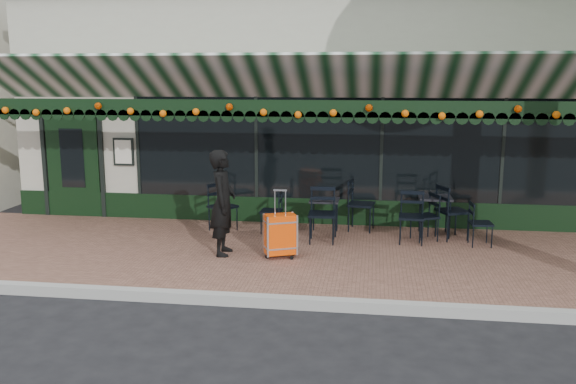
# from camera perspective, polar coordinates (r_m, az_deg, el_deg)

# --- Properties ---
(ground) EXTENTS (80.00, 80.00, 0.00)m
(ground) POSITION_cam_1_polar(r_m,az_deg,el_deg) (8.24, -1.26, -10.49)
(ground) COLOR black
(ground) RESTS_ON ground
(sidewalk) EXTENTS (18.00, 4.00, 0.15)m
(sidewalk) POSITION_cam_1_polar(r_m,az_deg,el_deg) (10.08, 0.58, -6.00)
(sidewalk) COLOR brown
(sidewalk) RESTS_ON ground
(curb) EXTENTS (18.00, 0.16, 0.15)m
(curb) POSITION_cam_1_polar(r_m,az_deg,el_deg) (8.14, -1.35, -10.20)
(curb) COLOR #9E9E99
(curb) RESTS_ON ground
(restaurant_building) EXTENTS (12.00, 9.60, 4.50)m
(restaurant_building) POSITION_cam_1_polar(r_m,az_deg,el_deg) (15.47, 3.44, 8.14)
(restaurant_building) COLOR #AAA593
(restaurant_building) RESTS_ON ground
(woman) EXTENTS (0.45, 0.65, 1.70)m
(woman) POSITION_cam_1_polar(r_m,az_deg,el_deg) (9.78, -6.11, -1.00)
(woman) COLOR black
(woman) RESTS_ON sidewalk
(suitcase) EXTENTS (0.54, 0.43, 1.09)m
(suitcase) POSITION_cam_1_polar(r_m,az_deg,el_deg) (9.65, -0.73, -4.05)
(suitcase) COLOR #F24607
(suitcase) RESTS_ON sidewalk
(cafe_table_a) EXTENTS (0.58, 0.58, 0.71)m
(cafe_table_a) POSITION_cam_1_polar(r_m,az_deg,el_deg) (11.25, 13.60, -0.78)
(cafe_table_a) COLOR black
(cafe_table_a) RESTS_ON sidewalk
(cafe_table_b) EXTENTS (0.52, 0.52, 0.64)m
(cafe_table_b) POSITION_cam_1_polar(r_m,az_deg,el_deg) (11.06, 3.43, -1.01)
(cafe_table_b) COLOR black
(cafe_table_b) RESTS_ON sidewalk
(chair_a_left) EXTENTS (0.55, 0.55, 0.84)m
(chair_a_left) POSITION_cam_1_polar(r_m,az_deg,el_deg) (10.91, 12.67, -2.28)
(chair_a_left) COLOR black
(chair_a_left) RESTS_ON sidewalk
(chair_a_right) EXTENTS (0.65, 0.65, 0.98)m
(chair_a_right) POSITION_cam_1_polar(r_m,az_deg,el_deg) (11.12, 15.13, -1.79)
(chair_a_right) COLOR black
(chair_a_right) RESTS_ON sidewalk
(chair_a_front) EXTENTS (0.47, 0.47, 0.90)m
(chair_a_front) POSITION_cam_1_polar(r_m,az_deg,el_deg) (10.68, 11.49, -2.36)
(chair_a_front) COLOR black
(chair_a_front) RESTS_ON sidewalk
(chair_a_extra) EXTENTS (0.41, 0.41, 0.76)m
(chair_a_extra) POSITION_cam_1_polar(r_m,az_deg,el_deg) (10.81, 17.58, -2.86)
(chair_a_extra) COLOR black
(chair_a_extra) RESTS_ON sidewalk
(chair_b_left) EXTENTS (0.40, 0.40, 0.79)m
(chair_b_left) POSITION_cam_1_polar(r_m,az_deg,el_deg) (11.17, -1.58, -1.84)
(chair_b_left) COLOR black
(chair_b_left) RESTS_ON sidewalk
(chair_b_right) EXTENTS (0.55, 0.55, 0.97)m
(chair_b_right) POSITION_cam_1_polar(r_m,az_deg,el_deg) (11.40, 6.88, -1.20)
(chair_b_right) COLOR black
(chair_b_right) RESTS_ON sidewalk
(chair_b_front) EXTENTS (0.50, 0.50, 0.96)m
(chair_b_front) POSITION_cam_1_polar(r_m,az_deg,el_deg) (10.52, 3.21, -2.16)
(chair_b_front) COLOR black
(chair_b_front) RESTS_ON sidewalk
(chair_solo) EXTENTS (0.62, 0.62, 0.89)m
(chair_solo) POSITION_cam_1_polar(r_m,az_deg,el_deg) (11.37, -6.12, -1.41)
(chair_solo) COLOR black
(chair_solo) RESTS_ON sidewalk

